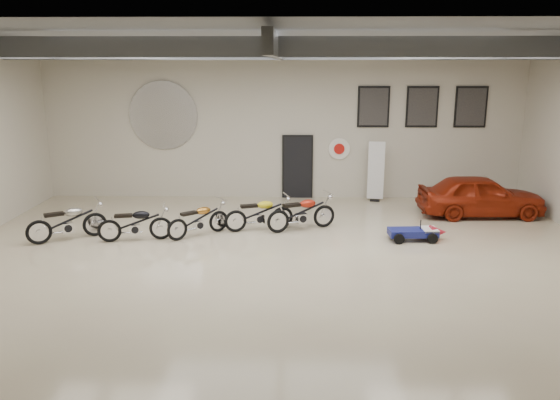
{
  "coord_description": "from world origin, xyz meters",
  "views": [
    {
      "loc": [
        0.27,
        -12.33,
        4.5
      ],
      "look_at": [
        0.0,
        1.2,
        1.1
      ],
      "focal_mm": 35.0,
      "sensor_mm": 36.0,
      "label": 1
    }
  ],
  "objects_px": {
    "motorcycle_gold": "(198,219)",
    "vintage_car": "(481,195)",
    "motorcycle_red": "(302,212)",
    "go_kart": "(418,230)",
    "banner_stand": "(376,172)",
    "motorcycle_silver": "(67,221)",
    "motorcycle_black": "(135,223)",
    "motorcycle_yellow": "(259,213)"
  },
  "relations": [
    {
      "from": "motorcycle_gold",
      "to": "banner_stand",
      "type": "bearing_deg",
      "value": -3.21
    },
    {
      "from": "motorcycle_yellow",
      "to": "vintage_car",
      "type": "height_order",
      "value": "vintage_car"
    },
    {
      "from": "motorcycle_silver",
      "to": "motorcycle_yellow",
      "type": "distance_m",
      "value": 5.05
    },
    {
      "from": "banner_stand",
      "to": "motorcycle_red",
      "type": "bearing_deg",
      "value": -119.35
    },
    {
      "from": "motorcycle_silver",
      "to": "motorcycle_red",
      "type": "xyz_separation_m",
      "value": [
        6.12,
        1.02,
        0.0
      ]
    },
    {
      "from": "motorcycle_yellow",
      "to": "go_kart",
      "type": "relative_size",
      "value": 1.23
    },
    {
      "from": "motorcycle_gold",
      "to": "vintage_car",
      "type": "bearing_deg",
      "value": -24.89
    },
    {
      "from": "vintage_car",
      "to": "go_kart",
      "type": "bearing_deg",
      "value": 133.28
    },
    {
      "from": "motorcycle_silver",
      "to": "motorcycle_yellow",
      "type": "height_order",
      "value": "motorcycle_silver"
    },
    {
      "from": "motorcycle_gold",
      "to": "go_kart",
      "type": "distance_m",
      "value": 5.8
    },
    {
      "from": "motorcycle_silver",
      "to": "motorcycle_gold",
      "type": "relative_size",
      "value": 1.1
    },
    {
      "from": "motorcycle_silver",
      "to": "motorcycle_black",
      "type": "relative_size",
      "value": 1.07
    },
    {
      "from": "motorcycle_yellow",
      "to": "motorcycle_red",
      "type": "height_order",
      "value": "motorcycle_red"
    },
    {
      "from": "motorcycle_silver",
      "to": "vintage_car",
      "type": "distance_m",
      "value": 11.83
    },
    {
      "from": "banner_stand",
      "to": "motorcycle_yellow",
      "type": "xyz_separation_m",
      "value": [
        -3.69,
        -3.35,
        -0.49
      ]
    },
    {
      "from": "motorcycle_silver",
      "to": "motorcycle_black",
      "type": "bearing_deg",
      "value": -32.04
    },
    {
      "from": "motorcycle_black",
      "to": "motorcycle_yellow",
      "type": "bearing_deg",
      "value": 6.14
    },
    {
      "from": "banner_stand",
      "to": "motorcycle_gold",
      "type": "distance_m",
      "value": 6.6
    },
    {
      "from": "banner_stand",
      "to": "motorcycle_black",
      "type": "height_order",
      "value": "banner_stand"
    },
    {
      "from": "motorcycle_silver",
      "to": "motorcycle_black",
      "type": "distance_m",
      "value": 1.78
    },
    {
      "from": "motorcycle_yellow",
      "to": "vintage_car",
      "type": "relative_size",
      "value": 0.52
    },
    {
      "from": "motorcycle_silver",
      "to": "vintage_car",
      "type": "height_order",
      "value": "vintage_car"
    },
    {
      "from": "motorcycle_silver",
      "to": "motorcycle_red",
      "type": "bearing_deg",
      "value": -22.17
    },
    {
      "from": "motorcycle_gold",
      "to": "go_kart",
      "type": "xyz_separation_m",
      "value": [
        5.79,
        -0.24,
        -0.19
      ]
    },
    {
      "from": "motorcycle_gold",
      "to": "motorcycle_black",
      "type": "bearing_deg",
      "value": 155.84
    },
    {
      "from": "motorcycle_black",
      "to": "motorcycle_yellow",
      "type": "distance_m",
      "value": 3.32
    },
    {
      "from": "motorcycle_yellow",
      "to": "go_kart",
      "type": "bearing_deg",
      "value": -28.36
    },
    {
      "from": "motorcycle_red",
      "to": "go_kart",
      "type": "distance_m",
      "value": 3.15
    },
    {
      "from": "go_kart",
      "to": "vintage_car",
      "type": "xyz_separation_m",
      "value": [
        2.4,
        2.41,
        0.35
      ]
    },
    {
      "from": "motorcycle_gold",
      "to": "motorcycle_yellow",
      "type": "height_order",
      "value": "motorcycle_yellow"
    },
    {
      "from": "motorcycle_yellow",
      "to": "vintage_car",
      "type": "distance_m",
      "value": 6.79
    },
    {
      "from": "motorcycle_red",
      "to": "motorcycle_black",
      "type": "bearing_deg",
      "value": 170.0
    },
    {
      "from": "banner_stand",
      "to": "go_kart",
      "type": "bearing_deg",
      "value": -75.3
    },
    {
      "from": "motorcycle_gold",
      "to": "motorcycle_red",
      "type": "relative_size",
      "value": 0.91
    },
    {
      "from": "motorcycle_yellow",
      "to": "vintage_car",
      "type": "bearing_deg",
      "value": -3.77
    },
    {
      "from": "motorcycle_yellow",
      "to": "motorcycle_black",
      "type": "bearing_deg",
      "value": -179.84
    },
    {
      "from": "go_kart",
      "to": "vintage_car",
      "type": "height_order",
      "value": "vintage_car"
    },
    {
      "from": "motorcycle_silver",
      "to": "vintage_car",
      "type": "bearing_deg",
      "value": -18.92
    },
    {
      "from": "banner_stand",
      "to": "motorcycle_red",
      "type": "distance_m",
      "value": 4.2
    },
    {
      "from": "motorcycle_gold",
      "to": "motorcycle_red",
      "type": "xyz_separation_m",
      "value": [
        2.77,
        0.59,
        0.05
      ]
    },
    {
      "from": "motorcycle_silver",
      "to": "motorcycle_gold",
      "type": "distance_m",
      "value": 3.38
    },
    {
      "from": "motorcycle_silver",
      "to": "go_kart",
      "type": "bearing_deg",
      "value": -30.44
    }
  ]
}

